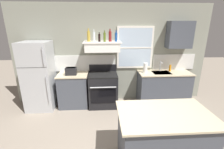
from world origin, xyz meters
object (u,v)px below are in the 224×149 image
Objects in this scene: bottle_red_label_wine at (110,36)px; bottle_blue_liqueur at (116,37)px; refrigerator at (39,76)px; dish_soap_bottle at (170,68)px; bottle_balsamic_dark at (99,38)px; toaster at (71,71)px; bottle_champagne_gold_foil at (89,36)px; bottle_clear_tall at (94,37)px; stove_range at (103,89)px; bottle_olive_oil_square at (105,37)px; paper_towel_roll at (145,68)px; kitchen_island at (162,138)px.

bottle_red_label_wine is 0.15m from bottle_blue_liqueur.
refrigerator is at bearing -177.28° from bottle_blue_liqueur.
dish_soap_bottle is (1.68, 0.04, -0.88)m from bottle_red_label_wine.
dish_soap_bottle is at bearing 2.60° from refrigerator.
bottle_balsamic_dark reaches higher than dish_soap_bottle.
toaster reaches higher than dish_soap_bottle.
bottle_blue_liqueur is (0.69, -0.04, -0.02)m from bottle_champagne_gold_foil.
bottle_blue_liqueur is (0.56, 0.01, -0.01)m from bottle_clear_tall.
stove_range is 4.65× the size of bottle_balsamic_dark.
bottle_balsamic_dark is 0.84× the size of bottle_olive_oil_square.
bottle_clear_tall is at bearing -177.89° from dish_soap_bottle.
bottle_balsamic_dark reaches higher than paper_towel_roll.
refrigerator is 6.36× the size of bottle_blue_liqueur.
kitchen_island is at bearing -59.42° from bottle_champagne_gold_foil.
refrigerator is 7.55× the size of bottle_balsamic_dark.
bottle_red_label_wine is (1.85, 0.12, 0.99)m from refrigerator.
bottle_balsamic_dark is 0.13m from bottle_olive_oil_square.
bottle_red_label_wine reaches higher than kitchen_island.
kitchen_island is (0.71, -2.09, -1.42)m from bottle_red_label_wine.
bottle_olive_oil_square is 1.36m from paper_towel_roll.
paper_towel_roll reaches higher than stove_range.
bottle_balsamic_dark is at bearing 6.19° from toaster.
bottle_blue_liqueur is 0.20× the size of kitchen_island.
bottle_clear_tall is at bearing -22.30° from bottle_champagne_gold_foil.
bottle_olive_oil_square is at bearing 2.53° from refrigerator.
bottle_olive_oil_square is at bearing 42.03° from stove_range.
refrigerator is 2.23m from bottle_blue_liqueur.
bottle_blue_liqueur reaches higher than paper_towel_roll.
bottle_balsamic_dark is 0.17× the size of kitchen_island.
bottle_red_label_wine reaches higher than bottle_clear_tall.
bottle_blue_liqueur is (0.35, 0.07, 1.40)m from stove_range.
bottle_champagne_gold_foil is 0.69m from bottle_blue_liqueur.
bottle_clear_tall is 1.29× the size of bottle_balsamic_dark.
dish_soap_bottle is at bearing 2.66° from bottle_olive_oil_square.
paper_towel_roll is at bearing -172.22° from dish_soap_bottle.
dish_soap_bottle is (2.09, 0.08, -0.87)m from bottle_clear_tall.
bottle_balsamic_dark is at bearing -177.92° from dish_soap_bottle.
refrigerator is at bearing -177.40° from dish_soap_bottle.
bottle_champagne_gold_foil reaches higher than refrigerator.
bottle_red_label_wine is at bearing 3.61° from refrigerator.
bottle_champagne_gold_foil reaches higher than bottle_clear_tall.
stove_range is at bearing -154.80° from bottle_red_label_wine.
toaster is 1.07× the size of bottle_blue_liqueur.
bottle_red_label_wine is at bearing -2.40° from bottle_champagne_gold_foil.
stove_range is 1.29m from paper_towel_roll.
bottle_blue_liqueur is at bearing 177.51° from paper_towel_roll.
dish_soap_bottle is (2.22, 0.02, -0.88)m from bottle_champagne_gold_foil.
bottle_balsamic_dark reaches higher than stove_range.
bottle_blue_liqueur is (0.15, -0.02, -0.02)m from bottle_red_label_wine.
stove_range is 0.78× the size of kitchen_island.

